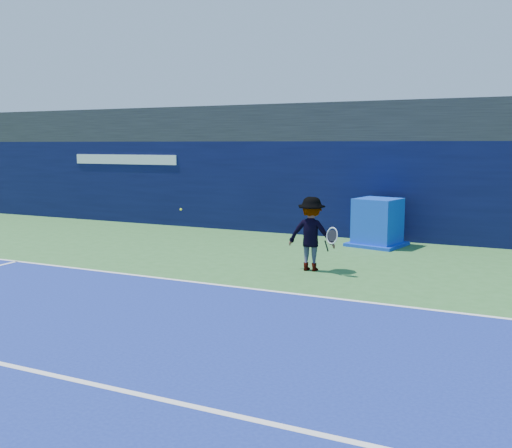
% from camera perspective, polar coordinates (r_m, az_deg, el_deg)
% --- Properties ---
extents(ground, '(80.00, 80.00, 0.00)m').
position_cam_1_polar(ground, '(9.97, -15.91, -9.33)').
color(ground, '#346D31').
rests_on(ground, ground).
extents(baseline, '(24.00, 0.10, 0.01)m').
position_cam_1_polar(baseline, '(12.30, -6.74, -5.72)').
color(baseline, white).
rests_on(baseline, ground).
extents(stadium_band, '(36.00, 3.00, 1.20)m').
position_cam_1_polar(stadium_band, '(19.71, 6.30, 9.95)').
color(stadium_band, '#212227').
rests_on(stadium_band, back_wall_assembly).
extents(back_wall_assembly, '(36.00, 1.03, 3.00)m').
position_cam_1_polar(back_wall_assembly, '(18.81, 5.22, 3.66)').
color(back_wall_assembly, black).
rests_on(back_wall_assembly, ground).
extents(equipment_cart, '(1.71, 1.71, 1.37)m').
position_cam_1_polar(equipment_cart, '(16.79, 12.05, -0.02)').
color(equipment_cart, '#0D3BC3').
rests_on(equipment_cart, ground).
extents(tennis_player, '(1.32, 0.74, 1.72)m').
position_cam_1_polar(tennis_player, '(13.22, 5.56, -0.99)').
color(tennis_player, silver).
rests_on(tennis_player, ground).
extents(tennis_ball, '(0.06, 0.06, 0.06)m').
position_cam_1_polar(tennis_ball, '(15.95, -7.52, 1.46)').
color(tennis_ball, '#E7FA1B').
rests_on(tennis_ball, ground).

